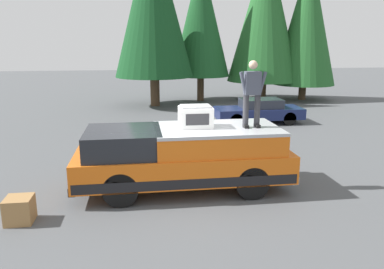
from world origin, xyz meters
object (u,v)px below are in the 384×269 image
object	(u,v)px
pickup_truck	(184,157)
wooden_crate	(20,210)
compressor_unit	(196,116)
parked_car_navy	(259,111)
person_on_truck_bed	(252,92)

from	to	relation	value
pickup_truck	wooden_crate	world-z (taller)	pickup_truck
compressor_unit	parked_car_navy	size ratio (longest dim) A/B	0.20
parked_car_navy	wooden_crate	size ratio (longest dim) A/B	7.32
person_on_truck_bed	parked_car_navy	bearing A→B (deg)	-19.49
pickup_truck	compressor_unit	world-z (taller)	compressor_unit
compressor_unit	person_on_truck_bed	xyz separation A→B (m)	(-0.22, -1.41, 0.62)
pickup_truck	wooden_crate	size ratio (longest dim) A/B	9.89
pickup_truck	parked_car_navy	xyz separation A→B (m)	(7.91, -4.59, -0.29)
person_on_truck_bed	parked_car_navy	world-z (taller)	person_on_truck_bed
pickup_truck	person_on_truck_bed	size ratio (longest dim) A/B	3.28
parked_car_navy	wooden_crate	xyz separation A→B (m)	(-9.30, 8.30, -0.30)
person_on_truck_bed	wooden_crate	xyz separation A→B (m)	(-1.25, 5.45, -2.27)
compressor_unit	parked_car_navy	xyz separation A→B (m)	(7.83, -4.26, -1.35)
parked_car_navy	wooden_crate	distance (m)	12.47
person_on_truck_bed	parked_car_navy	size ratio (longest dim) A/B	0.41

